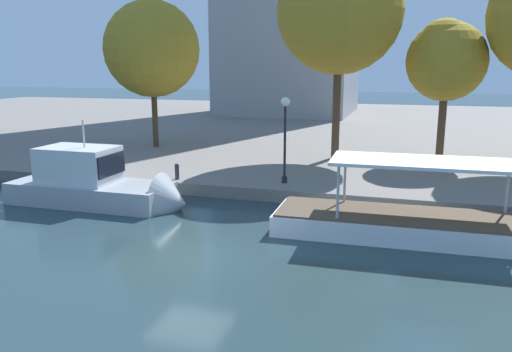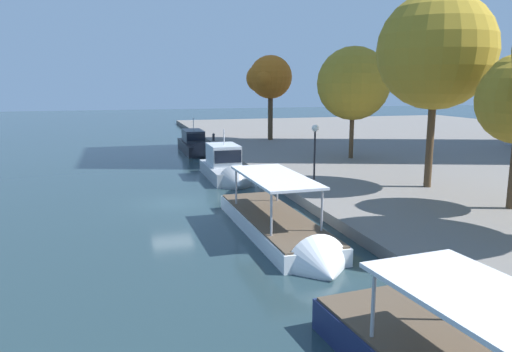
{
  "view_description": "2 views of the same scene",
  "coord_description": "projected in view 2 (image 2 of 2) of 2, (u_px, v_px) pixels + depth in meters",
  "views": [
    {
      "loc": [
        6.61,
        -14.34,
        6.16
      ],
      "look_at": [
        0.99,
        4.29,
        1.9
      ],
      "focal_mm": 35.54,
      "sensor_mm": 36.0,
      "label": 1
    },
    {
      "loc": [
        29.45,
        -2.97,
        7.31
      ],
      "look_at": [
        1.84,
        4.88,
        1.81
      ],
      "focal_mm": 34.25,
      "sensor_mm": 36.0,
      "label": 2
    }
  ],
  "objects": [
    {
      "name": "tree_0",
      "position": [
        356.0,
        84.0,
        43.06
      ],
      "size": [
        6.44,
        6.44,
        9.88
      ],
      "color": "#4C3823",
      "rests_on": "dock_promenade"
    },
    {
      "name": "tree_2",
      "position": [
        268.0,
        78.0,
        57.07
      ],
      "size": [
        5.05,
        5.28,
        9.9
      ],
      "color": "#4C3823",
      "rests_on": "dock_promenade"
    },
    {
      "name": "motor_yacht_1",
      "position": [
        227.0,
        170.0,
        37.27
      ],
      "size": [
        8.4,
        2.77,
        4.78
      ],
      "rotation": [
        0.0,
        0.0,
        0.0
      ],
      "color": "#9EA3A8",
      "rests_on": "ground_plane"
    },
    {
      "name": "mooring_bollard_0",
      "position": [
        276.0,
        169.0,
        36.05
      ],
      "size": [
        0.23,
        0.23,
        0.82
      ],
      "color": "#2D2D33",
      "rests_on": "dock_promenade"
    },
    {
      "name": "motor_yacht_0",
      "position": [
        195.0,
        147.0,
        51.93
      ],
      "size": [
        10.03,
        2.48,
        4.52
      ],
      "rotation": [
        0.0,
        0.0,
        0.0
      ],
      "color": "black",
      "rests_on": "ground_plane"
    },
    {
      "name": "mooring_bollard_1",
      "position": [
        214.0,
        137.0,
        57.32
      ],
      "size": [
        0.31,
        0.31,
        0.88
      ],
      "color": "#2D2D33",
      "rests_on": "dock_promenade"
    },
    {
      "name": "lamp_post",
      "position": [
        315.0,
        147.0,
        30.83
      ],
      "size": [
        0.44,
        0.44,
        4.12
      ],
      "color": "black",
      "rests_on": "dock_promenade"
    },
    {
      "name": "tour_boat_2",
      "position": [
        282.0,
        233.0,
        23.18
      ],
      "size": [
        11.97,
        3.17,
        4.05
      ],
      "rotation": [
        0.0,
        0.0,
        0.02
      ],
      "color": "white",
      "rests_on": "ground_plane"
    },
    {
      "name": "tree_4",
      "position": [
        435.0,
        47.0,
        30.47
      ],
      "size": [
        7.32,
        7.32,
        12.33
      ],
      "color": "#4C3823",
      "rests_on": "dock_promenade"
    },
    {
      "name": "ground_plane",
      "position": [
        172.0,
        204.0,
        29.99
      ],
      "size": [
        220.0,
        220.0,
        0.0
      ],
      "primitive_type": "plane",
      "color": "#23383D"
    }
  ]
}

